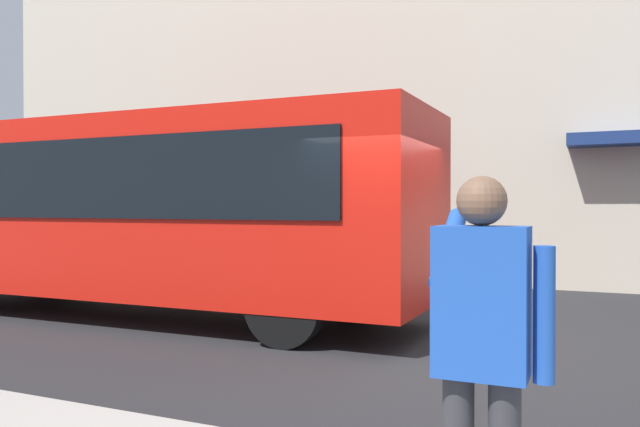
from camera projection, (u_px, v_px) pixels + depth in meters
The scene contains 4 objects.
ground_plane at pixel (424, 351), 7.42m from camera, with size 60.00×60.00×0.00m, color #232326.
building_facade_far at pixel (506, 8), 13.54m from camera, with size 28.00×1.55×12.00m.
red_bus at pixel (145, 208), 9.81m from camera, with size 9.05×2.54×3.08m.
pedestrian_photographer at pixel (483, 337), 2.75m from camera, with size 0.53×0.52×1.70m.
Camera 1 is at (-1.89, 7.25, 1.72)m, focal length 35.24 mm.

